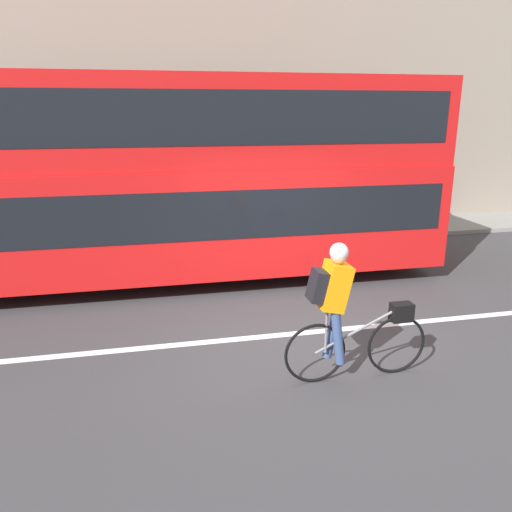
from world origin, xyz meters
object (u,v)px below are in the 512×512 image
at_px(bus, 146,172).
at_px(trash_bin, 138,223).
at_px(street_sign_post, 213,174).
at_px(cyclist_on_bike, 344,309).

xyz_separation_m(bus, trash_bin, (-0.26, 2.74, -1.53)).
relative_size(trash_bin, street_sign_post, 0.30).
bearing_deg(cyclist_on_bike, trash_bin, 109.12).
bearing_deg(cyclist_on_bike, street_sign_post, 94.93).
bearing_deg(bus, cyclist_on_bike, -63.06).
bearing_deg(street_sign_post, cyclist_on_bike, -85.07).
xyz_separation_m(trash_bin, street_sign_post, (1.82, -0.01, 1.10)).
relative_size(cyclist_on_bike, trash_bin, 2.18).
xyz_separation_m(bus, cyclist_on_bike, (2.15, -4.23, -1.14)).
bearing_deg(trash_bin, street_sign_post, -0.18).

